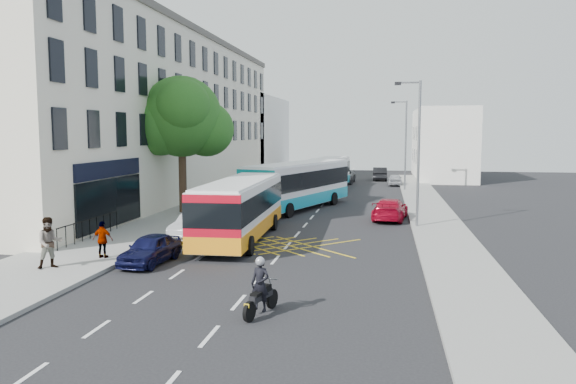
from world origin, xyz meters
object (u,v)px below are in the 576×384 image
at_px(red_hatchback, 390,209).
at_px(bus_near, 241,208).
at_px(distant_car_dark, 380,174).
at_px(distant_car_grey, 342,176).
at_px(lamp_far, 405,140).
at_px(motorbike, 261,288).
at_px(bus_far, 327,173).
at_px(distant_car_silver, 395,180).
at_px(street_tree, 181,117).
at_px(pedestrian_far, 103,240).
at_px(pedestrian_near, 50,243).
at_px(parked_car_silver, 196,225).
at_px(lamp_near, 417,146).
at_px(bus_mid, 298,185).
at_px(parked_car_blue, 150,249).

bearing_deg(red_hatchback, bus_near, 53.17).
bearing_deg(distant_car_dark, distant_car_grey, 47.77).
distance_m(lamp_far, distant_car_grey, 10.20).
xyz_separation_m(lamp_far, motorbike, (-5.25, -36.07, -3.79)).
xyz_separation_m(red_hatchback, distant_car_grey, (-4.80, 24.35, 0.07)).
relative_size(bus_near, bus_far, 1.00).
bearing_deg(distant_car_silver, bus_near, 73.39).
xyz_separation_m(street_tree, pedestrian_far, (1.51, -13.44, -5.37)).
height_order(bus_far, pedestrian_far, bus_far).
height_order(bus_far, pedestrian_near, bus_far).
relative_size(lamp_far, parked_car_silver, 1.94).
relative_size(lamp_far, distant_car_silver, 2.29).
distance_m(lamp_near, bus_near, 10.47).
bearing_deg(pedestrian_near, street_tree, 51.74).
distance_m(street_tree, motorbike, 21.95).
relative_size(bus_far, pedestrian_far, 6.99).
bearing_deg(lamp_near, distant_car_silver, 91.60).
bearing_deg(bus_mid, bus_near, -77.20).
relative_size(lamp_near, distant_car_dark, 1.82).
relative_size(street_tree, bus_mid, 0.75).
xyz_separation_m(motorbike, distant_car_dark, (3.01, 47.69, -0.10)).
relative_size(parked_car_silver, distant_car_silver, 1.18).
bearing_deg(distant_car_grey, lamp_far, -46.72).
distance_m(street_tree, bus_far, 19.22).
distance_m(motorbike, parked_car_blue, 8.07).
bearing_deg(red_hatchback, parked_car_blue, 61.14).
bearing_deg(distant_car_dark, motorbike, 85.39).
xyz_separation_m(parked_car_silver, pedestrian_far, (-2.10, -5.63, 0.24)).
height_order(lamp_near, pedestrian_near, lamp_near).
relative_size(parked_car_blue, parked_car_silver, 0.86).
bearing_deg(motorbike, distant_car_silver, 99.95).
relative_size(bus_far, motorbike, 5.57).
bearing_deg(bus_near, red_hatchback, 44.12).
relative_size(lamp_far, pedestrian_far, 5.21).
distance_m(bus_mid, bus_far, 13.26).
bearing_deg(parked_car_blue, bus_near, 72.41).
height_order(parked_car_blue, red_hatchback, red_hatchback).
height_order(distant_car_grey, distant_car_dark, distant_car_grey).
height_order(street_tree, parked_car_silver, street_tree).
distance_m(lamp_near, lamp_far, 20.00).
bearing_deg(distant_car_silver, red_hatchback, 86.64).
distance_m(bus_near, pedestrian_near, 9.44).
distance_m(bus_far, pedestrian_far, 31.03).
distance_m(parked_car_silver, pedestrian_near, 8.29).
distance_m(motorbike, distant_car_grey, 43.24).
xyz_separation_m(bus_near, red_hatchback, (7.42, 7.65, -0.91)).
height_order(bus_near, distant_car_silver, bus_near).
relative_size(bus_mid, distant_car_grey, 2.23).
height_order(lamp_far, motorbike, lamp_far).
bearing_deg(lamp_near, parked_car_silver, -156.44).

